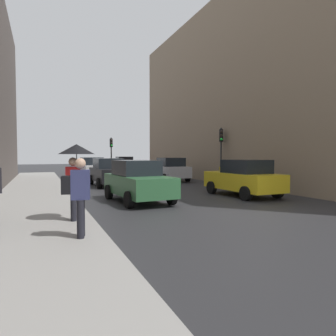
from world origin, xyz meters
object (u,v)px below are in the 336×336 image
object	(u,v)px
car_white_compact	(92,168)
car_green_estate	(138,181)
traffic_light_far_median	(111,149)
pedestrian_with_umbrella	(75,161)
pedestrian_with_grey_backpack	(79,193)
car_silver_hatchback	(170,169)
car_yellow_taxi	(243,178)
car_red_sedan	(124,164)
car_dark_suv	(109,172)
traffic_light_mid_street	(221,145)

from	to	relation	value
car_white_compact	car_green_estate	size ratio (longest dim) A/B	0.99
traffic_light_far_median	pedestrian_with_umbrella	distance (m)	22.19
car_white_compact	pedestrian_with_umbrella	world-z (taller)	pedestrian_with_umbrella
car_white_compact	pedestrian_with_grey_backpack	bearing A→B (deg)	-99.66
car_silver_hatchback	car_yellow_taxi	bearing A→B (deg)	-90.53
traffic_light_far_median	car_yellow_taxi	xyz separation A→B (m)	(2.52, -18.03, -1.65)
pedestrian_with_umbrella	pedestrian_with_grey_backpack	xyz separation A→B (m)	(-0.14, -1.89, -0.68)
car_green_estate	pedestrian_with_grey_backpack	distance (m)	6.40
pedestrian_with_umbrella	car_green_estate	bearing A→B (deg)	51.63
traffic_light_far_median	car_red_sedan	bearing A→B (deg)	60.64
car_white_compact	car_dark_suv	size ratio (longest dim) A/B	1.01
traffic_light_far_median	car_silver_hatchback	distance (m)	9.20
pedestrian_with_grey_backpack	car_white_compact	bearing A→B (deg)	80.34
car_dark_suv	pedestrian_with_grey_backpack	size ratio (longest dim) A/B	2.39
traffic_light_far_median	car_green_estate	bearing A→B (deg)	-98.64
traffic_light_far_median	car_green_estate	world-z (taller)	traffic_light_far_median
car_white_compact	car_red_sedan	xyz separation A→B (m)	(4.78, 8.04, 0.00)
car_red_sedan	pedestrian_with_grey_backpack	xyz separation A→B (m)	(-8.08, -27.46, 0.29)
car_white_compact	car_yellow_taxi	world-z (taller)	same
car_dark_suv	car_green_estate	xyz separation A→B (m)	(-0.24, -7.13, 0.00)
traffic_light_far_median	traffic_light_mid_street	xyz separation A→B (m)	(4.77, -12.42, 0.09)
car_silver_hatchback	car_red_sedan	bearing A→B (deg)	91.32
car_silver_hatchback	car_dark_suv	world-z (taller)	same
traffic_light_far_median	car_dark_suv	xyz separation A→B (m)	(-2.46, -10.61, -1.65)
traffic_light_mid_street	car_green_estate	world-z (taller)	traffic_light_mid_street
car_red_sedan	car_green_estate	xyz separation A→B (m)	(-5.01, -21.85, 0.00)
pedestrian_with_grey_backpack	car_dark_suv	bearing A→B (deg)	75.41
traffic_light_far_median	traffic_light_mid_street	size ratio (longest dim) A/B	0.96
car_white_compact	car_red_sedan	world-z (taller)	same
car_green_estate	car_yellow_taxi	xyz separation A→B (m)	(5.22, -0.29, 0.00)
car_white_compact	traffic_light_far_median	bearing A→B (deg)	57.87
car_silver_hatchback	car_red_sedan	world-z (taller)	same
traffic_light_far_median	car_green_estate	xyz separation A→B (m)	(-2.69, -17.74, -1.65)
car_yellow_taxi	pedestrian_with_umbrella	world-z (taller)	pedestrian_with_umbrella
traffic_light_far_median	pedestrian_with_grey_backpack	size ratio (longest dim) A/B	2.07
car_white_compact	car_green_estate	distance (m)	13.82
pedestrian_with_umbrella	pedestrian_with_grey_backpack	size ratio (longest dim) A/B	1.21
pedestrian_with_umbrella	traffic_light_mid_street	bearing A→B (deg)	40.96
car_dark_suv	traffic_light_mid_street	bearing A→B (deg)	-14.06
traffic_light_far_median	car_white_compact	bearing A→B (deg)	-122.13
traffic_light_mid_street	car_green_estate	xyz separation A→B (m)	(-7.47, -5.32, -1.74)
car_yellow_taxi	car_silver_hatchback	bearing A→B (deg)	89.47
car_silver_hatchback	pedestrian_with_grey_backpack	xyz separation A→B (m)	(-8.38, -14.68, 0.29)
car_green_estate	car_silver_hatchback	bearing A→B (deg)	59.70
car_white_compact	car_dark_suv	distance (m)	6.68
car_red_sedan	car_green_estate	size ratio (longest dim) A/B	0.99
car_yellow_taxi	pedestrian_with_grey_backpack	bearing A→B (deg)	-147.34
car_red_sedan	pedestrian_with_umbrella	size ratio (longest dim) A/B	2.00
car_dark_suv	pedestrian_with_grey_backpack	world-z (taller)	pedestrian_with_grey_backpack
traffic_light_far_median	traffic_light_mid_street	world-z (taller)	traffic_light_mid_street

